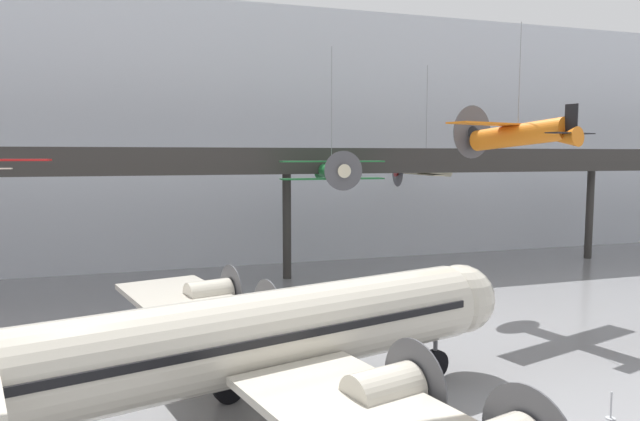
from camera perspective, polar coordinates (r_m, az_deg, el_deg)
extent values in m
cube|color=silver|center=(53.70, -5.47, 7.36)|extent=(140.00, 3.00, 23.47)
cube|color=#2D2B28|center=(45.02, -3.07, 4.29)|extent=(110.00, 3.20, 0.90)
cube|color=#2D2B28|center=(43.52, -2.57, 5.56)|extent=(110.00, 0.12, 1.10)
cylinder|color=#2D2B28|center=(46.30, -3.33, -1.57)|extent=(0.70, 0.70, 8.58)
cylinder|color=#2D2B28|center=(61.12, 25.35, -0.36)|extent=(0.70, 0.70, 8.58)
cylinder|color=beige|center=(21.20, -7.02, -12.52)|extent=(19.78, 8.07, 3.19)
sphere|color=beige|center=(27.25, 13.83, -8.54)|extent=(3.13, 3.13, 3.13)
cube|color=black|center=(21.10, -7.03, -11.69)|extent=(18.47, 7.79, 0.29)
cube|color=beige|center=(28.65, -12.55, -9.30)|extent=(7.60, 13.29, 0.28)
cylinder|color=beige|center=(26.65, -7.70, -10.23)|extent=(2.59, 2.06, 1.53)
cylinder|color=#4C4C51|center=(27.18, -5.26, -9.90)|extent=(0.80, 2.83, 2.91)
cylinder|color=beige|center=(30.46, -11.07, -8.28)|extent=(2.59, 2.06, 1.53)
cylinder|color=#4C4C51|center=(30.92, -8.88, -8.03)|extent=(0.80, 2.83, 2.91)
cylinder|color=beige|center=(18.36, 6.33, -17.66)|extent=(2.59, 2.06, 1.53)
cylinder|color=#4C4C51|center=(19.11, 9.40, -16.75)|extent=(0.80, 2.83, 2.91)
cylinder|color=#4C4C51|center=(26.86, 11.46, -13.60)|extent=(0.20, 0.20, 1.21)
cylinder|color=black|center=(27.07, 11.43, -14.82)|extent=(1.35, 0.70, 1.30)
cylinder|color=#4C4C51|center=(24.23, -9.12, -15.73)|extent=(0.20, 0.20, 1.21)
cylinder|color=black|center=(24.45, -9.10, -17.05)|extent=(1.35, 0.70, 1.30)
cylinder|color=beige|center=(52.09, 10.53, 4.04)|extent=(4.90, 1.34, 1.34)
cone|color=maroon|center=(51.13, 7.95, 3.85)|extent=(0.86, 0.95, 0.89)
cylinder|color=#4C4C51|center=(51.07, 7.76, 3.83)|extent=(0.22, 2.58, 2.58)
cone|color=beige|center=(53.07, 12.84, 4.20)|extent=(1.40, 0.94, 0.93)
cube|color=beige|center=(51.96, 10.25, 4.92)|extent=(1.68, 7.30, 0.10)
cube|color=beige|center=(51.99, 10.23, 3.60)|extent=(1.68, 7.30, 0.10)
cube|color=maroon|center=(53.20, 13.14, 4.66)|extent=(0.59, 0.10, 1.19)
cube|color=maroon|center=(53.21, 13.12, 4.02)|extent=(0.77, 2.61, 0.06)
cylinder|color=slate|center=(52.20, 10.62, 9.37)|extent=(0.04, 0.04, 8.71)
cylinder|color=orange|center=(37.37, 19.16, 7.14)|extent=(3.04, 6.76, 1.91)
cone|color=black|center=(39.61, 15.24, 7.56)|extent=(1.46, 1.37, 1.22)
cylinder|color=#4C4C51|center=(39.77, 14.99, 7.59)|extent=(3.42, 0.96, 3.53)
cone|color=orange|center=(35.47, 23.22, 6.66)|extent=(1.59, 2.08, 1.30)
cube|color=orange|center=(37.65, 18.71, 8.12)|extent=(9.97, 4.11, 0.10)
cube|color=black|center=(35.29, 23.82, 8.41)|extent=(0.27, 0.79, 1.63)
cube|color=black|center=(35.25, 23.77, 7.09)|extent=(3.61, 1.69, 0.06)
cylinder|color=slate|center=(37.68, 19.34, 12.83)|extent=(0.04, 0.04, 6.13)
cylinder|color=#1E6B33|center=(42.44, 1.16, 3.79)|extent=(1.24, 5.23, 1.48)
cone|color=beige|center=(39.86, 2.27, 3.98)|extent=(0.98, 0.88, 0.96)
cylinder|color=#4C4C51|center=(39.68, 2.36, 4.00)|extent=(2.76, 0.13, 2.76)
cone|color=#1E6B33|center=(44.84, 0.24, 3.62)|extent=(0.95, 1.47, 1.01)
cube|color=#1E6B33|center=(42.12, 1.28, 4.93)|extent=(7.79, 1.51, 0.10)
cube|color=#1E6B33|center=(42.15, 1.28, 3.19)|extent=(7.79, 1.51, 0.10)
cube|color=beige|center=(45.12, 0.13, 4.70)|extent=(0.08, 0.63, 1.28)
cube|color=beige|center=(45.14, 0.13, 3.89)|extent=(2.78, 0.72, 0.06)
cylinder|color=slate|center=(42.57, 1.17, 10.36)|extent=(0.04, 0.04, 8.69)
cylinder|color=#B2B5BA|center=(25.66, 27.05, -18.02)|extent=(0.36, 0.36, 0.04)
cylinder|color=#B2B5BA|center=(25.47, 27.10, -16.99)|extent=(0.07, 0.07, 0.95)
sphere|color=#B2B5BA|center=(25.28, 27.15, -15.91)|extent=(0.10, 0.10, 0.10)
cube|color=#232326|center=(22.18, 10.00, -18.87)|extent=(0.20, 0.77, 0.73)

